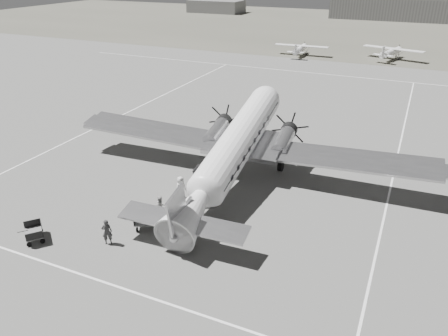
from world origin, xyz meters
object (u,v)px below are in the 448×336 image
Objects in this scene: baggage_cart_near at (148,221)px; hangar_main at (404,8)px; light_plane_left at (300,50)px; ground_crew at (107,232)px; baggage_cart_far at (34,233)px; shed_secondary at (216,6)px; light_plane_right at (391,53)px; passenger at (181,188)px; ramp_agent at (161,208)px; dc3_airliner at (235,149)px.

hangar_main is at bearing 61.60° from baggage_cart_near.
hangar_main is 128.60m from baggage_cart_near.
light_plane_left is at bearing -101.38° from hangar_main.
baggage_cart_far is at bearing -18.23° from ground_crew.
shed_secondary is 135.82m from baggage_cart_far.
light_plane_right reaches higher than light_plane_left.
hangar_main is at bearing 124.39° from baggage_cart_far.
light_plane_left reaches higher than passenger.
baggage_cart_far is at bearing 155.24° from ramp_agent.
passenger is at bearing -85.40° from light_plane_left.
ground_crew is 0.95× the size of passenger.
passenger is at bearing -93.30° from hangar_main.
baggage_cart_far is (-5.92, -4.08, -0.03)m from baggage_cart_near.
dc3_airliner is 53.64m from light_plane_left.
light_plane_left is 57.18m from passenger.
baggage_cart_far is (-15.43, -68.35, -0.64)m from light_plane_right.
passenger is at bearing -126.03° from dc3_airliner.
ramp_agent is at bearing 81.91° from baggage_cart_far.
baggage_cart_far is (0.43, -65.26, -0.55)m from light_plane_left.
hangar_main is 24.29× the size of ground_crew.
baggage_cart_near is (6.35, -61.18, -0.52)m from light_plane_left.
shed_secondary is (-60.00, -5.00, -1.30)m from hangar_main.
ramp_agent is at bearing -85.59° from light_plane_left.
hangar_main is at bearing 4.76° from shed_secondary.
light_plane_left is 0.93× the size of light_plane_right.
shed_secondary is 10.27× the size of ramp_agent.
baggage_cart_near is 1.41m from ramp_agent.
baggage_cart_far is at bearing -86.72° from light_plane_right.
shed_secondary reaches higher than light_plane_left.
light_plane_right reaches higher than baggage_cart_far.
light_plane_left reaches higher than baggage_cart_far.
light_plane_left is 65.27m from baggage_cart_far.
dc3_airliner is at bearing 47.22° from baggage_cart_near.
hangar_main reaches higher than light_plane_right.
baggage_cart_near is 1.07× the size of ramp_agent.
dc3_airliner reaches higher than ramp_agent.
baggage_cart_near is at bearing -85.86° from light_plane_left.
light_plane_right is at bearing -43.48° from shed_secondary.
light_plane_right is (2.33, -64.10, -2.17)m from hangar_main.
baggage_cart_far is 1.01× the size of ramp_agent.
baggage_cart_far is at bearing -95.65° from hangar_main.
dc3_airliner is 3.03× the size of light_plane_left.
baggage_cart_far is (-8.56, -12.42, -2.42)m from dc3_airliner.
ground_crew is at bearing 58.97° from baggage_cart_far.
shed_secondary reaches higher than ground_crew.
shed_secondary is at bearing 46.84° from ramp_agent.
passenger is (52.84, -119.01, -1.09)m from shed_secondary.
shed_secondary is at bearing 87.97° from baggage_cart_near.
ramp_agent is at bearing -148.64° from ground_crew.
shed_secondary is 134.21m from baggage_cart_near.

